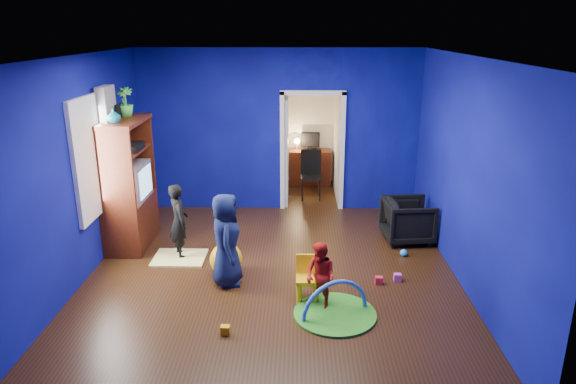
{
  "coord_description": "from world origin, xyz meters",
  "views": [
    {
      "loc": [
        0.35,
        -6.3,
        3.25
      ],
      "look_at": [
        0.21,
        0.4,
        1.07
      ],
      "focal_mm": 32.0,
      "sensor_mm": 36.0,
      "label": 1
    }
  ],
  "objects_px": {
    "study_desk": "(310,167)",
    "armchair": "(408,220)",
    "child_navy": "(226,240)",
    "kid_chair": "(307,281)",
    "tv_armoire": "(128,184)",
    "crt_tv": "(130,181)",
    "folding_chair": "(311,176)",
    "child_black": "(179,221)",
    "vase": "(113,116)",
    "hopper_ball": "(226,259)",
    "toddler_red": "(320,276)",
    "play_mat": "(335,314)"
  },
  "relations": [
    {
      "from": "child_navy",
      "to": "kid_chair",
      "type": "bearing_deg",
      "value": -119.4
    },
    {
      "from": "child_navy",
      "to": "crt_tv",
      "type": "xyz_separation_m",
      "value": [
        -1.6,
        1.25,
        0.4
      ]
    },
    {
      "from": "toddler_red",
      "to": "folding_chair",
      "type": "height_order",
      "value": "folding_chair"
    },
    {
      "from": "child_black",
      "to": "kid_chair",
      "type": "height_order",
      "value": "child_black"
    },
    {
      "from": "toddler_red",
      "to": "kid_chair",
      "type": "relative_size",
      "value": 1.67
    },
    {
      "from": "play_mat",
      "to": "child_navy",
      "type": "bearing_deg",
      "value": 150.8
    },
    {
      "from": "play_mat",
      "to": "folding_chair",
      "type": "xyz_separation_m",
      "value": [
        -0.19,
        4.29,
        0.45
      ]
    },
    {
      "from": "study_desk",
      "to": "armchair",
      "type": "bearing_deg",
      "value": -63.73
    },
    {
      "from": "armchair",
      "to": "child_black",
      "type": "relative_size",
      "value": 0.67
    },
    {
      "from": "armchair",
      "to": "study_desk",
      "type": "bearing_deg",
      "value": 21.1
    },
    {
      "from": "armchair",
      "to": "tv_armoire",
      "type": "bearing_deg",
      "value": 87.9
    },
    {
      "from": "child_black",
      "to": "kid_chair",
      "type": "distance_m",
      "value": 2.24
    },
    {
      "from": "hopper_ball",
      "to": "study_desk",
      "type": "distance_m",
      "value": 4.41
    },
    {
      "from": "study_desk",
      "to": "crt_tv",
      "type": "bearing_deg",
      "value": -130.64
    },
    {
      "from": "child_black",
      "to": "study_desk",
      "type": "xyz_separation_m",
      "value": [
        1.98,
        3.66,
        -0.18
      ]
    },
    {
      "from": "play_mat",
      "to": "study_desk",
      "type": "xyz_separation_m",
      "value": [
        -0.19,
        5.25,
        0.36
      ]
    },
    {
      "from": "child_navy",
      "to": "play_mat",
      "type": "xyz_separation_m",
      "value": [
        1.37,
        -0.76,
        -0.61
      ]
    },
    {
      "from": "study_desk",
      "to": "tv_armoire",
      "type": "bearing_deg",
      "value": -131.04
    },
    {
      "from": "child_black",
      "to": "study_desk",
      "type": "height_order",
      "value": "child_black"
    },
    {
      "from": "toddler_red",
      "to": "hopper_ball",
      "type": "height_order",
      "value": "toddler_red"
    },
    {
      "from": "play_mat",
      "to": "folding_chair",
      "type": "distance_m",
      "value": 4.31
    },
    {
      "from": "armchair",
      "to": "hopper_ball",
      "type": "relative_size",
      "value": 1.67
    },
    {
      "from": "child_black",
      "to": "toddler_red",
      "type": "height_order",
      "value": "child_black"
    },
    {
      "from": "tv_armoire",
      "to": "folding_chair",
      "type": "height_order",
      "value": "tv_armoire"
    },
    {
      "from": "crt_tv",
      "to": "folding_chair",
      "type": "height_order",
      "value": "crt_tv"
    },
    {
      "from": "child_black",
      "to": "armchair",
      "type": "bearing_deg",
      "value": -106.3
    },
    {
      "from": "armchair",
      "to": "kid_chair",
      "type": "distance_m",
      "value": 2.47
    },
    {
      "from": "tv_armoire",
      "to": "hopper_ball",
      "type": "relative_size",
      "value": 4.4
    },
    {
      "from": "armchair",
      "to": "play_mat",
      "type": "xyz_separation_m",
      "value": [
        -1.29,
        -2.24,
        -0.33
      ]
    },
    {
      "from": "toddler_red",
      "to": "hopper_ball",
      "type": "distance_m",
      "value": 1.52
    },
    {
      "from": "armchair",
      "to": "vase",
      "type": "bearing_deg",
      "value": 91.87
    },
    {
      "from": "kid_chair",
      "to": "study_desk",
      "type": "relative_size",
      "value": 0.57
    },
    {
      "from": "child_navy",
      "to": "study_desk",
      "type": "distance_m",
      "value": 4.64
    },
    {
      "from": "child_black",
      "to": "kid_chair",
      "type": "xyz_separation_m",
      "value": [
        1.85,
        -1.22,
        -0.31
      ]
    },
    {
      "from": "kid_chair",
      "to": "child_navy",
      "type": "bearing_deg",
      "value": 159.03
    },
    {
      "from": "child_navy",
      "to": "folding_chair",
      "type": "height_order",
      "value": "child_navy"
    },
    {
      "from": "hopper_ball",
      "to": "play_mat",
      "type": "distance_m",
      "value": 1.76
    },
    {
      "from": "play_mat",
      "to": "child_black",
      "type": "bearing_deg",
      "value": 143.85
    },
    {
      "from": "child_black",
      "to": "play_mat",
      "type": "relative_size",
      "value": 1.14
    },
    {
      "from": "vase",
      "to": "hopper_ball",
      "type": "height_order",
      "value": "vase"
    },
    {
      "from": "armchair",
      "to": "folding_chair",
      "type": "distance_m",
      "value": 2.53
    },
    {
      "from": "hopper_ball",
      "to": "play_mat",
      "type": "bearing_deg",
      "value": -35.58
    },
    {
      "from": "armchair",
      "to": "tv_armoire",
      "type": "xyz_separation_m",
      "value": [
        -4.3,
        -0.23,
        0.64
      ]
    },
    {
      "from": "armchair",
      "to": "child_black",
      "type": "height_order",
      "value": "child_black"
    },
    {
      "from": "vase",
      "to": "folding_chair",
      "type": "xyz_separation_m",
      "value": [
        2.82,
        2.58,
        -1.6
      ]
    },
    {
      "from": "vase",
      "to": "kid_chair",
      "type": "xyz_separation_m",
      "value": [
        2.69,
        -1.34,
        -1.81
      ]
    },
    {
      "from": "crt_tv",
      "to": "kid_chair",
      "type": "relative_size",
      "value": 1.4
    },
    {
      "from": "tv_armoire",
      "to": "hopper_ball",
      "type": "xyz_separation_m",
      "value": [
        1.59,
        -1.0,
        -0.76
      ]
    },
    {
      "from": "kid_chair",
      "to": "folding_chair",
      "type": "xyz_separation_m",
      "value": [
        0.13,
        3.92,
        0.21
      ]
    },
    {
      "from": "kid_chair",
      "to": "vase",
      "type": "bearing_deg",
      "value": 153.23
    }
  ]
}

